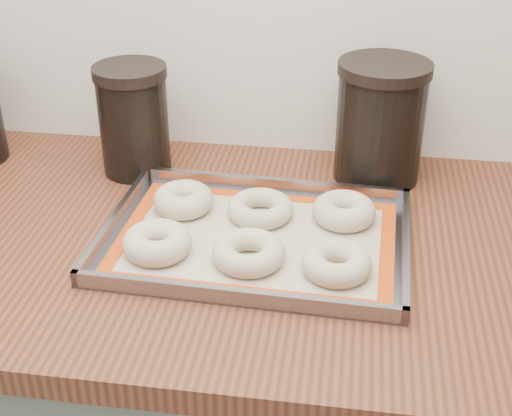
% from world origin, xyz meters
% --- Properties ---
extents(countertop, '(3.06, 0.68, 0.04)m').
position_xyz_m(countertop, '(0.00, 1.68, 0.88)').
color(countertop, brown).
rests_on(countertop, cabinet).
extents(baking_tray, '(0.47, 0.35, 0.03)m').
position_xyz_m(baking_tray, '(0.15, 1.66, 0.91)').
color(baking_tray, gray).
rests_on(baking_tray, countertop).
extents(baking_mat, '(0.43, 0.30, 0.00)m').
position_xyz_m(baking_mat, '(0.15, 1.66, 0.90)').
color(baking_mat, '#C6B793').
rests_on(baking_mat, baking_tray).
extents(bagel_front_left, '(0.13, 0.13, 0.04)m').
position_xyz_m(bagel_front_left, '(0.01, 1.60, 0.92)').
color(bagel_front_left, '#BEAF93').
rests_on(bagel_front_left, baking_mat).
extents(bagel_front_mid, '(0.12, 0.12, 0.03)m').
position_xyz_m(bagel_front_mid, '(0.15, 1.60, 0.92)').
color(bagel_front_mid, '#BEAF93').
rests_on(bagel_front_mid, baking_mat).
extents(bagel_front_right, '(0.10, 0.10, 0.04)m').
position_xyz_m(bagel_front_right, '(0.27, 1.59, 0.92)').
color(bagel_front_right, '#BEAF93').
rests_on(bagel_front_right, baking_mat).
extents(bagel_back_left, '(0.10, 0.10, 0.04)m').
position_xyz_m(bagel_back_left, '(0.02, 1.73, 0.92)').
color(bagel_back_left, '#BEAF93').
rests_on(bagel_back_left, baking_mat).
extents(bagel_back_mid, '(0.12, 0.12, 0.03)m').
position_xyz_m(bagel_back_mid, '(0.15, 1.73, 0.92)').
color(bagel_back_mid, '#BEAF93').
rests_on(bagel_back_mid, baking_mat).
extents(bagel_back_right, '(0.12, 0.12, 0.04)m').
position_xyz_m(bagel_back_right, '(0.28, 1.73, 0.92)').
color(bagel_back_right, '#BEAF93').
rests_on(bagel_back_right, baking_mat).
extents(canister_mid, '(0.13, 0.13, 0.20)m').
position_xyz_m(canister_mid, '(-0.10, 1.87, 1.00)').
color(canister_mid, black).
rests_on(canister_mid, countertop).
extents(canister_right, '(0.16, 0.16, 0.21)m').
position_xyz_m(canister_right, '(0.33, 1.90, 1.01)').
color(canister_right, black).
rests_on(canister_right, countertop).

